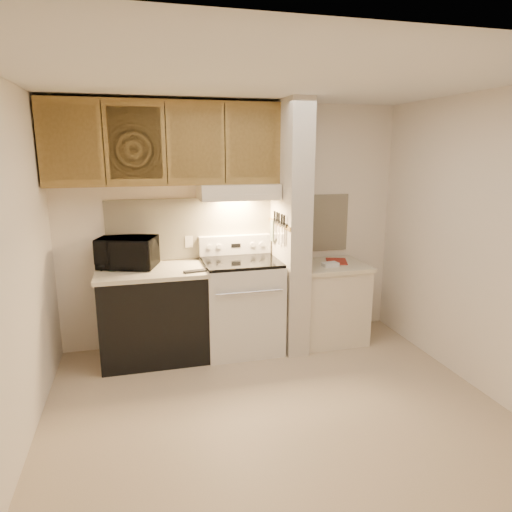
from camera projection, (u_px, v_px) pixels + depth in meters
name	position (u px, v px, depth m)	size (l,w,h in m)	color
floor	(274.00, 406.00, 3.69)	(3.60, 3.60, 0.00)	#C9B395
ceiling	(277.00, 79.00, 3.12)	(3.60, 3.60, 0.00)	white
wall_back	(234.00, 225.00, 4.82)	(3.60, 0.02, 2.50)	white
wall_left	(11.00, 272.00, 2.97)	(0.02, 3.00, 2.50)	white
wall_right	(479.00, 244.00, 3.85)	(0.02, 3.00, 2.50)	white
backsplash	(234.00, 227.00, 4.81)	(2.60, 0.02, 0.63)	#FCEFC8
range_body	(241.00, 306.00, 4.68)	(0.76, 0.65, 0.92)	silver
oven_window	(249.00, 313.00, 4.37)	(0.50, 0.01, 0.30)	black
oven_handle	(250.00, 292.00, 4.28)	(0.02, 0.02, 0.65)	silver
cooktop	(241.00, 262.00, 4.57)	(0.74, 0.64, 0.03)	black
range_backguard	(235.00, 245.00, 4.81)	(0.76, 0.08, 0.20)	silver
range_display	(236.00, 246.00, 4.77)	(0.10, 0.01, 0.04)	black
range_knob_left_outer	(209.00, 247.00, 4.70)	(0.05, 0.05, 0.02)	silver
range_knob_left_inner	(219.00, 246.00, 4.72)	(0.05, 0.05, 0.02)	silver
range_knob_right_inner	(253.00, 245.00, 4.81)	(0.05, 0.05, 0.02)	silver
range_knob_right_outer	(262.00, 244.00, 4.84)	(0.05, 0.05, 0.02)	silver
dishwasher_front	(154.00, 316.00, 4.48)	(1.00, 0.63, 0.87)	black
left_countertop	(152.00, 271.00, 4.37)	(1.04, 0.67, 0.04)	beige
spoon_rest	(196.00, 271.00, 4.28)	(0.22, 0.07, 0.02)	black
teal_jar	(113.00, 265.00, 4.32)	(0.09, 0.09, 0.10)	#1F5E53
outlet	(189.00, 242.00, 4.71)	(0.08, 0.01, 0.12)	beige
microwave	(127.00, 252.00, 4.41)	(0.54, 0.36, 0.30)	black
partition_pillar	(290.00, 228.00, 4.62)	(0.22, 0.70, 2.50)	beige
pillar_trim	(279.00, 224.00, 4.58)	(0.01, 0.70, 0.04)	olive
knife_strip	(280.00, 223.00, 4.52)	(0.02, 0.42, 0.04)	black
knife_blade_a	(283.00, 235.00, 4.41)	(0.01, 0.04, 0.16)	silver
knife_handle_a	(284.00, 220.00, 4.36)	(0.02, 0.02, 0.10)	black
knife_blade_b	(282.00, 235.00, 4.46)	(0.01, 0.04, 0.18)	silver
knife_handle_b	(282.00, 219.00, 4.43)	(0.02, 0.02, 0.10)	black
knife_blade_c	(279.00, 235.00, 4.55)	(0.01, 0.04, 0.20)	silver
knife_handle_c	(279.00, 218.00, 4.51)	(0.02, 0.02, 0.10)	black
knife_blade_d	(276.00, 231.00, 4.63)	(0.01, 0.04, 0.16)	silver
knife_handle_d	(277.00, 217.00, 4.57)	(0.02, 0.02, 0.10)	black
knife_blade_e	(274.00, 231.00, 4.69)	(0.01, 0.04, 0.18)	silver
knife_handle_e	(275.00, 216.00, 4.65)	(0.02, 0.02, 0.10)	black
oven_mitt	(273.00, 231.00, 4.76)	(0.03, 0.09, 0.22)	slate
right_cab_base	(329.00, 304.00, 4.92)	(0.70, 0.60, 0.81)	beige
right_countertop	(331.00, 266.00, 4.83)	(0.74, 0.64, 0.04)	beige
red_folder	(336.00, 261.00, 4.91)	(0.21, 0.29, 0.01)	maroon
white_box	(330.00, 264.00, 4.71)	(0.16, 0.11, 0.04)	white
range_hood	(238.00, 191.00, 4.53)	(0.78, 0.44, 0.15)	beige
hood_lip	(243.00, 198.00, 4.34)	(0.78, 0.04, 0.06)	beige
upper_cabinets	(165.00, 144.00, 4.30)	(2.18, 0.33, 0.77)	olive
cab_door_a	(70.00, 143.00, 3.95)	(0.46, 0.01, 0.63)	olive
cab_gap_a	(103.00, 143.00, 4.01)	(0.01, 0.01, 0.73)	black
cab_door_b	(135.00, 143.00, 4.08)	(0.46, 0.01, 0.63)	olive
cab_gap_b	(166.00, 143.00, 4.15)	(0.01, 0.01, 0.73)	black
cab_door_c	(196.00, 143.00, 4.21)	(0.46, 0.01, 0.63)	olive
cab_gap_c	(225.00, 143.00, 4.28)	(0.01, 0.01, 0.73)	black
cab_door_d	(253.00, 144.00, 4.35)	(0.46, 0.01, 0.63)	olive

